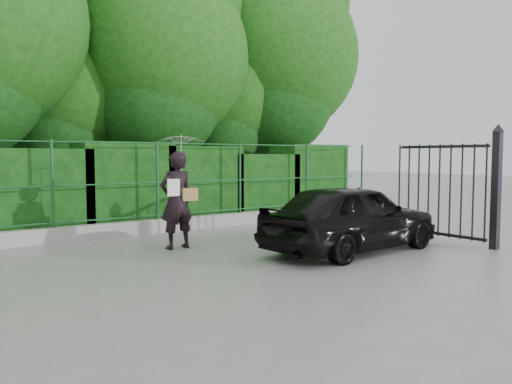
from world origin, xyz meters
TOP-DOWN VIEW (x-y plane):
  - ground at (0.00, 0.00)m, footprint 80.00×80.00m
  - kerb at (0.00, 4.50)m, footprint 14.00×0.25m
  - fence at (0.22, 4.50)m, footprint 14.13×0.06m
  - hedge at (0.18, 5.50)m, footprint 14.20×1.20m
  - trees at (1.14, 7.74)m, footprint 17.10×6.15m
  - gate at (4.60, -0.72)m, footprint 0.22×2.33m
  - woman at (-0.11, 2.45)m, footprint 0.94×0.90m
  - car at (2.28, 0.26)m, footprint 3.82×1.71m

SIDE VIEW (x-z plane):
  - ground at x=0.00m, z-range 0.00..0.00m
  - kerb at x=0.00m, z-range 0.00..0.30m
  - car at x=2.28m, z-range 0.00..1.27m
  - hedge at x=0.18m, z-range -0.09..2.02m
  - gate at x=4.60m, z-range 0.01..2.37m
  - fence at x=0.22m, z-range 0.30..2.10m
  - woman at x=-0.11m, z-range 0.29..2.47m
  - trees at x=1.14m, z-range 0.58..8.66m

